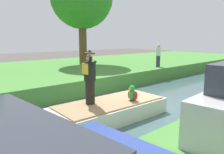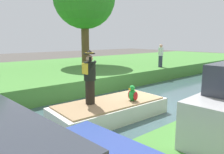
{
  "view_description": "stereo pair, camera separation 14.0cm",
  "coord_description": "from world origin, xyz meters",
  "px_view_note": "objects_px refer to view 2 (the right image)",
  "views": [
    {
      "loc": [
        5.6,
        -6.87,
        2.92
      ],
      "look_at": [
        0.1,
        -1.98,
        1.61
      ],
      "focal_mm": 34.75,
      "sensor_mm": 36.0,
      "label": 1
    },
    {
      "loc": [
        5.69,
        -6.77,
        2.92
      ],
      "look_at": [
        0.1,
        -1.98,
        1.61
      ],
      "focal_mm": 34.75,
      "sensor_mm": 36.0,
      "label": 2
    }
  ],
  "objects_px": {
    "parrot_plush": "(133,94)",
    "person_bystander": "(161,56)",
    "person_pirate": "(90,77)",
    "boat": "(110,110)"
  },
  "relations": [
    {
      "from": "person_pirate",
      "to": "boat",
      "type": "bearing_deg",
      "value": 53.71
    },
    {
      "from": "person_bystander",
      "to": "parrot_plush",
      "type": "bearing_deg",
      "value": -59.82
    },
    {
      "from": "parrot_plush",
      "to": "person_bystander",
      "type": "bearing_deg",
      "value": 120.18
    },
    {
      "from": "person_pirate",
      "to": "parrot_plush",
      "type": "xyz_separation_m",
      "value": [
        0.7,
        1.36,
        -0.68
      ]
    },
    {
      "from": "boat",
      "to": "person_bystander",
      "type": "height_order",
      "value": "person_bystander"
    },
    {
      "from": "person_pirate",
      "to": "parrot_plush",
      "type": "distance_m",
      "value": 1.68
    },
    {
      "from": "parrot_plush",
      "to": "person_pirate",
      "type": "bearing_deg",
      "value": -117.37
    },
    {
      "from": "boat",
      "to": "person_pirate",
      "type": "height_order",
      "value": "person_pirate"
    },
    {
      "from": "boat",
      "to": "person_bystander",
      "type": "relative_size",
      "value": 2.66
    },
    {
      "from": "person_pirate",
      "to": "parrot_plush",
      "type": "height_order",
      "value": "person_pirate"
    }
  ]
}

